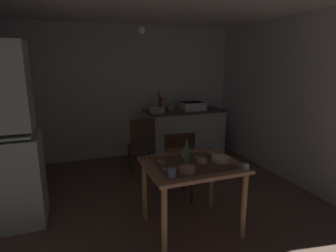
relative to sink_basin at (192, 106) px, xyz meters
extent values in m
plane|color=brown|center=(-1.32, -1.39, -0.95)|extent=(5.35, 5.35, 0.00)
cube|color=silver|center=(-1.32, 0.37, 0.26)|extent=(4.45, 0.10, 2.43)
cube|color=silver|center=(0.90, -1.39, 0.26)|extent=(0.10, 3.51, 2.43)
cube|color=silver|center=(-1.32, -1.39, 1.52)|extent=(4.45, 3.51, 0.10)
cube|color=#ABBDAB|center=(-0.16, 0.00, -0.53)|extent=(1.46, 0.60, 0.85)
cube|color=brown|center=(-0.16, 0.00, -0.09)|extent=(1.49, 0.63, 0.03)
sphere|color=#2D2823|center=(-0.38, -0.31, -0.49)|extent=(0.02, 0.02, 0.02)
cube|color=white|center=(0.00, 0.00, 0.00)|extent=(0.44, 0.34, 0.15)
cube|color=black|center=(0.00, 0.00, 0.07)|extent=(0.38, 0.28, 0.01)
cylinder|color=maroon|center=(-0.63, 0.05, 0.06)|extent=(0.05, 0.05, 0.28)
cylinder|color=maroon|center=(-0.63, -0.02, 0.16)|extent=(0.03, 0.12, 0.03)
cylinder|color=maroon|center=(-0.63, 0.11, 0.25)|extent=(0.02, 0.16, 0.12)
cylinder|color=#ADD1C1|center=(-0.72, -0.05, -0.03)|extent=(0.27, 0.27, 0.09)
cylinder|color=beige|center=(-0.42, 0.05, -0.02)|extent=(0.11, 0.11, 0.11)
cube|color=#926949|center=(-1.05, -2.29, -0.22)|extent=(0.97, 0.80, 0.04)
cube|color=white|center=(-1.05, -2.29, -0.20)|extent=(0.76, 0.62, 0.00)
cylinder|color=olive|center=(-1.48, -2.63, -0.60)|extent=(0.06, 0.06, 0.72)
cylinder|color=#947148|center=(-0.63, -2.63, -0.60)|extent=(0.06, 0.06, 0.72)
cylinder|color=olive|center=(-1.48, -1.96, -0.60)|extent=(0.06, 0.06, 0.72)
cylinder|color=olive|center=(-0.63, -1.95, -0.60)|extent=(0.06, 0.06, 0.72)
cube|color=#3A2616|center=(-0.96, -1.60, -0.53)|extent=(0.43, 0.43, 0.03)
cube|color=#382214|center=(-0.98, -1.78, -0.27)|extent=(0.38, 0.06, 0.50)
cylinder|color=#3A2616|center=(-0.78, -1.44, -0.75)|extent=(0.04, 0.04, 0.41)
cylinder|color=#3A2616|center=(-1.12, -1.41, -0.75)|extent=(0.04, 0.04, 0.41)
cylinder|color=#3A2616|center=(-0.81, -1.78, -0.75)|extent=(0.04, 0.04, 0.41)
cylinder|color=#3A2616|center=(-1.15, -1.75, -0.75)|extent=(0.04, 0.04, 0.41)
cube|color=#372D1C|center=(-1.18, -0.62, -0.51)|extent=(0.42, 0.42, 0.03)
cube|color=#35281A|center=(-1.19, -0.80, -0.26)|extent=(0.38, 0.05, 0.48)
cylinder|color=#372D1C|center=(-1.00, -0.46, -0.74)|extent=(0.04, 0.04, 0.43)
cylinder|color=#372D1C|center=(-1.34, -0.44, -0.74)|extent=(0.04, 0.04, 0.43)
cylinder|color=#372D1C|center=(-1.02, -0.80, -0.74)|extent=(0.04, 0.04, 0.43)
cylinder|color=#372D1C|center=(-1.36, -0.78, -0.74)|extent=(0.04, 0.04, 0.43)
cylinder|color=tan|center=(-1.19, -2.48, -0.18)|extent=(0.15, 0.15, 0.05)
cylinder|color=beige|center=(-0.74, -2.33, -0.18)|extent=(0.19, 0.19, 0.04)
cylinder|color=tan|center=(-0.94, -2.30, -0.18)|extent=(0.11, 0.11, 0.03)
cylinder|color=beige|center=(-1.05, -2.10, -0.16)|extent=(0.06, 0.06, 0.09)
cylinder|color=#ADD1C1|center=(-0.63, -2.62, -0.17)|extent=(0.06, 0.06, 0.06)
cylinder|color=#9EB2C6|center=(-1.37, -2.55, -0.16)|extent=(0.07, 0.07, 0.08)
cylinder|color=#4C7F56|center=(-1.12, -2.30, -0.11)|extent=(0.06, 0.06, 0.19)
cylinder|color=#4C7F56|center=(-1.12, -2.30, 0.02)|extent=(0.03, 0.03, 0.07)
cube|color=silver|center=(-0.70, -2.10, -0.20)|extent=(0.12, 0.20, 0.00)
cube|color=beige|center=(-1.37, -2.37, -0.20)|extent=(0.04, 0.16, 0.00)
cube|color=beige|center=(-1.34, -2.14, -0.20)|extent=(0.07, 0.12, 0.00)
cube|color=beige|center=(-0.91, -2.16, -0.20)|extent=(0.11, 0.10, 0.00)
sphere|color=#F9EFCC|center=(-1.33, -1.43, 1.18)|extent=(0.08, 0.08, 0.08)
camera|label=1|loc=(-2.19, -4.71, 0.82)|focal=29.21mm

